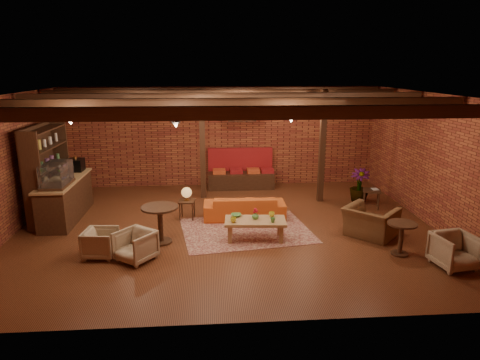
{
  "coord_description": "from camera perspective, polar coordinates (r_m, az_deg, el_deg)",
  "views": [
    {
      "loc": [
        -0.41,
        -9.76,
        3.81
      ],
      "look_at": [
        0.32,
        0.2,
        1.15
      ],
      "focal_mm": 32.0,
      "sensor_mm": 36.0,
      "label": 1
    }
  ],
  "objects": [
    {
      "name": "wall_back",
      "position": [
        13.94,
        -2.49,
        5.77
      ],
      "size": [
        10.0,
        0.02,
        3.2
      ],
      "primitive_type": "cube",
      "color": "maroon",
      "rests_on": "ground"
    },
    {
      "name": "armchair_far",
      "position": [
        9.38,
        26.75,
        -8.26
      ],
      "size": [
        0.83,
        0.79,
        0.75
      ],
      "primitive_type": "imported",
      "rotation": [
        0.0,
        0.0,
        0.16
      ],
      "color": "beige",
      "rests_on": "floor"
    },
    {
      "name": "ceiling_spotlights",
      "position": [
        9.81,
        -1.82,
        9.34
      ],
      "size": [
        6.4,
        4.4,
        0.28
      ],
      "primitive_type": null,
      "color": "black",
      "rests_on": "ceiling"
    },
    {
      "name": "floor",
      "position": [
        10.49,
        -1.69,
        -6.41
      ],
      "size": [
        10.0,
        10.0,
        0.0
      ],
      "primitive_type": "plane",
      "color": "#351A0D",
      "rests_on": "ground"
    },
    {
      "name": "ceiling_beams",
      "position": [
        9.8,
        -1.83,
        10.62
      ],
      "size": [
        9.8,
        6.4,
        0.22
      ],
      "primitive_type": null,
      "color": "black",
      "rests_on": "ceiling"
    },
    {
      "name": "shelving_hutch",
      "position": [
        11.89,
        -24.21,
        0.89
      ],
      "size": [
        0.52,
        2.0,
        2.4
      ],
      "primitive_type": null,
      "color": "black",
      "rests_on": "ground"
    },
    {
      "name": "banquette",
      "position": [
        13.75,
        0.12,
        0.98
      ],
      "size": [
        2.1,
        0.7,
        1.0
      ],
      "primitive_type": null,
      "color": "maroon",
      "rests_on": "ground"
    },
    {
      "name": "armchair_right",
      "position": [
        10.28,
        17.05,
        -4.74
      ],
      "size": [
        1.25,
        1.26,
        0.94
      ],
      "primitive_type": "imported",
      "rotation": [
        0.0,
        0.0,
        2.35
      ],
      "color": "brown",
      "rests_on": "floor"
    },
    {
      "name": "ceiling_pipe",
      "position": [
        11.41,
        -2.17,
        10.06
      ],
      "size": [
        9.6,
        0.12,
        0.12
      ],
      "primitive_type": "cylinder",
      "rotation": [
        0.0,
        1.57,
        0.0
      ],
      "color": "black",
      "rests_on": "ceiling"
    },
    {
      "name": "post_left",
      "position": [
        12.56,
        -5.03,
        4.71
      ],
      "size": [
        0.16,
        0.16,
        3.2
      ],
      "primitive_type": "cube",
      "color": "black",
      "rests_on": "ground"
    },
    {
      "name": "round_table_left",
      "position": [
        9.62,
        -10.61,
        -5.03
      ],
      "size": [
        0.81,
        0.81,
        0.85
      ],
      "color": "black",
      "rests_on": "floor"
    },
    {
      "name": "post_right",
      "position": [
        12.39,
        10.91,
        4.36
      ],
      "size": [
        0.16,
        0.16,
        3.2
      ],
      "primitive_type": "cube",
      "color": "black",
      "rests_on": "ground"
    },
    {
      "name": "coffee_table",
      "position": [
        9.7,
        1.97,
        -5.59
      ],
      "size": [
        1.42,
        0.78,
        0.72
      ],
      "rotation": [
        0.0,
        0.0,
        -0.08
      ],
      "color": "#9F7E4A",
      "rests_on": "floor"
    },
    {
      "name": "side_table_lamp",
      "position": [
        10.98,
        -7.13,
        -1.99
      ],
      "size": [
        0.44,
        0.44,
        0.84
      ],
      "rotation": [
        0.0,
        0.0,
        -0.11
      ],
      "color": "black",
      "rests_on": "floor"
    },
    {
      "name": "wall_front",
      "position": [
        6.18,
        -0.13,
        -6.04
      ],
      "size": [
        10.0,
        0.02,
        3.2
      ],
      "primitive_type": "cube",
      "color": "maroon",
      "rests_on": "ground"
    },
    {
      "name": "armchair_b",
      "position": [
        8.94,
        -13.79,
        -8.33
      ],
      "size": [
        0.92,
        0.91,
        0.69
      ],
      "primitive_type": "imported",
      "rotation": [
        0.0,
        0.0,
        -0.66
      ],
      "color": "beige",
      "rests_on": "floor"
    },
    {
      "name": "ceiling",
      "position": [
        9.79,
        -1.84,
        11.32
      ],
      "size": [
        10.0,
        8.0,
        0.02
      ],
      "primitive_type": "cube",
      "color": "black",
      "rests_on": "wall_back"
    },
    {
      "name": "service_sign",
      "position": [
        12.98,
        0.28,
        8.45
      ],
      "size": [
        0.86,
        0.06,
        0.3
      ],
      "primitive_type": "cube",
      "color": "#FF4319",
      "rests_on": "ceiling"
    },
    {
      "name": "side_table_book",
      "position": [
        12.35,
        17.16,
        -1.42
      ],
      "size": [
        0.59,
        0.59,
        0.54
      ],
      "rotation": [
        0.0,
        0.0,
        -0.33
      ],
      "color": "black",
      "rests_on": "floor"
    },
    {
      "name": "rug",
      "position": [
        10.33,
        0.81,
        -6.72
      ],
      "size": [
        3.28,
        2.69,
        0.01
      ],
      "primitive_type": "cube",
      "rotation": [
        0.0,
        0.0,
        0.15
      ],
      "color": "maroon",
      "rests_on": "floor"
    },
    {
      "name": "service_counter",
      "position": [
        11.77,
        -22.33,
        -1.07
      ],
      "size": [
        0.8,
        2.5,
        1.6
      ],
      "primitive_type": null,
      "color": "black",
      "rests_on": "ground"
    },
    {
      "name": "wall_right",
      "position": [
        11.38,
        24.31,
        2.37
      ],
      "size": [
        0.02,
        8.0,
        3.2
      ],
      "primitive_type": "cube",
      "color": "maroon",
      "rests_on": "ground"
    },
    {
      "name": "armchair_a",
      "position": [
        9.32,
        -18.11,
        -7.83
      ],
      "size": [
        0.66,
        0.69,
        0.65
      ],
      "primitive_type": "imported",
      "rotation": [
        0.0,
        0.0,
        1.47
      ],
      "color": "beige",
      "rests_on": "floor"
    },
    {
      "name": "sofa",
      "position": [
        11.05,
        0.58,
        -3.6
      ],
      "size": [
        2.1,
        0.86,
        0.61
      ],
      "primitive_type": "imported",
      "rotation": [
        0.0,
        0.0,
        3.12
      ],
      "color": "#BB4C1A",
      "rests_on": "floor"
    },
    {
      "name": "wall_left",
      "position": [
        11.01,
        -28.75,
        1.46
      ],
      "size": [
        0.02,
        8.0,
        3.2
      ],
      "primitive_type": "cube",
      "color": "maroon",
      "rests_on": "ground"
    },
    {
      "name": "plant_tall",
      "position": [
        12.57,
        15.95,
        3.58
      ],
      "size": [
        2.13,
        2.13,
        2.93
      ],
      "primitive_type": "imported",
      "rotation": [
        0.0,
        0.0,
        -0.37
      ],
      "color": "#4C7F4C",
      "rests_on": "floor"
    },
    {
      "name": "plant_counter",
      "position": [
        11.82,
        -21.78,
        1.16
      ],
      "size": [
        0.35,
        0.39,
        0.3
      ],
      "primitive_type": "imported",
      "color": "#337F33",
      "rests_on": "service_counter"
    },
    {
      "name": "round_table_right",
      "position": [
        9.51,
        20.73,
        -6.69
      ],
      "size": [
        0.6,
        0.6,
        0.7
      ],
      "color": "black",
      "rests_on": "floor"
    }
  ]
}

